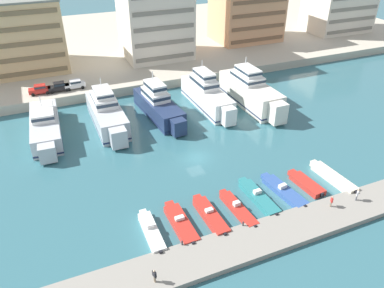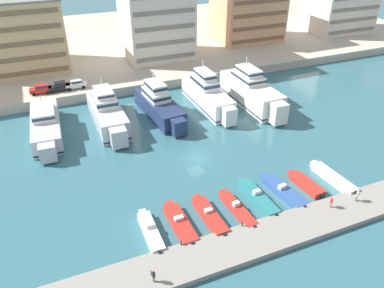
{
  "view_description": "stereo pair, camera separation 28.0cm",
  "coord_description": "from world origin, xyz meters",
  "views": [
    {
      "loc": [
        -19.36,
        -43.97,
        32.07
      ],
      "look_at": [
        -0.58,
        0.25,
        2.5
      ],
      "focal_mm": 35.0,
      "sensor_mm": 36.0,
      "label": 1
    },
    {
      "loc": [
        -19.1,
        -44.08,
        32.07
      ],
      "look_at": [
        -0.58,
        0.25,
        2.5
      ],
      "focal_mm": 35.0,
      "sensor_mm": 36.0,
      "label": 2
    }
  ],
  "objects": [
    {
      "name": "motorboat_red_mid_right",
      "position": [
        11.18,
        -12.37,
        0.4
      ],
      "size": [
        2.42,
        6.4,
        0.84
      ],
      "color": "red",
      "rests_on": "ground"
    },
    {
      "name": "pier_dock",
      "position": [
        0.0,
        -18.66,
        0.35
      ],
      "size": [
        120.0,
        5.15,
        0.69
      ],
      "primitive_type": "cube",
      "color": "gray",
      "rests_on": "ground"
    },
    {
      "name": "yacht_white_center_left",
      "position": [
        9.17,
        15.92,
        2.5
      ],
      "size": [
        4.4,
        18.7,
        8.57
      ],
      "color": "white",
      "rests_on": "ground"
    },
    {
      "name": "motorboat_blue_center_right",
      "position": [
        7.41,
        -12.47,
        0.37
      ],
      "size": [
        2.83,
        8.34,
        1.22
      ],
      "color": "#33569E",
      "rests_on": "ground"
    },
    {
      "name": "apartment_block_center",
      "position": [
        65.55,
        45.16,
        9.7
      ],
      "size": [
        18.36,
        13.02,
        17.49
      ],
      "color": "silver",
      "rests_on": "quay_promenade"
    },
    {
      "name": "motorboat_red_left",
      "position": [
        -7.64,
        -12.86,
        0.43
      ],
      "size": [
        2.1,
        7.98,
        1.23
      ],
      "color": "red",
      "rests_on": "ground"
    },
    {
      "name": "motorboat_red_center_left",
      "position": [
        -0.03,
        -13.25,
        0.39
      ],
      "size": [
        1.95,
        7.93,
        1.27
      ],
      "color": "red",
      "rests_on": "ground"
    },
    {
      "name": "car_red_far_left",
      "position": [
        -20.24,
        30.3,
        2.87
      ],
      "size": [
        4.17,
        2.07,
        1.8
      ],
      "color": "red",
      "rests_on": "quay_promenade"
    },
    {
      "name": "apartment_block_left",
      "position": [
        -21.39,
        46.09,
        9.78
      ],
      "size": [
        16.9,
        14.75,
        17.65
      ],
      "color": "#E0BC84",
      "rests_on": "quay_promenade"
    },
    {
      "name": "ground_plane",
      "position": [
        0.0,
        0.0,
        0.0
      ],
      "size": [
        400.0,
        400.0,
        0.0
      ],
      "primitive_type": "plane",
      "color": "#336670"
    },
    {
      "name": "motorboat_white_far_left",
      "position": [
        -11.32,
        -12.92,
        0.5
      ],
      "size": [
        1.64,
        7.51,
        1.47
      ],
      "color": "white",
      "rests_on": "ground"
    },
    {
      "name": "motorboat_red_mid_left",
      "position": [
        -3.81,
        -13.08,
        0.47
      ],
      "size": [
        1.99,
        7.92,
        1.27
      ],
      "color": "red",
      "rests_on": "ground"
    },
    {
      "name": "pedestrian_mid_deck",
      "position": [
        14.62,
        -17.97,
        1.71
      ],
      "size": [
        0.57,
        0.45,
        1.72
      ],
      "color": "#4C515B",
      "rests_on": "pier_dock"
    },
    {
      "name": "pedestrian_near_edge",
      "position": [
        10.75,
        -17.66,
        1.62
      ],
      "size": [
        0.37,
        0.55,
        1.56
      ],
      "color": "#7A6B56",
      "rests_on": "pier_dock"
    },
    {
      "name": "car_white_mid_left",
      "position": [
        -13.54,
        30.24,
        2.87
      ],
      "size": [
        4.14,
        2.0,
        1.8
      ],
      "color": "white",
      "rests_on": "quay_promenade"
    },
    {
      "name": "motorboat_teal_center",
      "position": [
        3.54,
        -12.31,
        0.44
      ],
      "size": [
        2.06,
        8.39,
        1.33
      ],
      "color": "teal",
      "rests_on": "ground"
    },
    {
      "name": "bollard_west_mid",
      "position": [
        -1.08,
        -16.33,
        1.02
      ],
      "size": [
        0.2,
        0.2,
        0.61
      ],
      "color": "#2D2D33",
      "rests_on": "pier_dock"
    },
    {
      "name": "yacht_silver_left",
      "position": [
        -10.18,
        16.01,
        2.31
      ],
      "size": [
        4.75,
        18.29,
        8.01
      ],
      "color": "silver",
      "rests_on": "ground"
    },
    {
      "name": "apartment_block_mid_left",
      "position": [
        8.15,
        43.2,
        14.01
      ],
      "size": [
        15.77,
        13.56,
        26.1
      ],
      "color": "silver",
      "rests_on": "quay_promenade"
    },
    {
      "name": "pedestrian_far_side",
      "position": [
        -13.14,
        -19.83,
        1.7
      ],
      "size": [
        0.36,
        0.63,
        1.69
      ],
      "color": "#7A6B56",
      "rests_on": "pier_dock"
    },
    {
      "name": "motorboat_cream_right",
      "position": [
        15.42,
        -12.85,
        0.52
      ],
      "size": [
        2.14,
        8.41,
        1.04
      ],
      "color": "beige",
      "rests_on": "ground"
    },
    {
      "name": "car_black_left",
      "position": [
        -16.67,
        30.18,
        2.87
      ],
      "size": [
        4.14,
        2.0,
        1.8
      ],
      "color": "black",
      "rests_on": "quay_promenade"
    },
    {
      "name": "apartment_block_center_left",
      "position": [
        35.64,
        47.45,
        10.28
      ],
      "size": [
        17.53,
        13.49,
        18.64
      ],
      "color": "tan",
      "rests_on": "quay_promenade"
    },
    {
      "name": "bollard_west",
      "position": [
        -8.81,
        -16.33,
        1.02
      ],
      "size": [
        0.2,
        0.2,
        0.61
      ],
      "color": "#2D2D33",
      "rests_on": "pier_dock"
    },
    {
      "name": "yacht_navy_mid_left",
      "position": [
        -0.73,
        15.65,
        2.22
      ],
      "size": [
        5.58,
        17.75,
        8.01
      ],
      "color": "navy",
      "rests_on": "ground"
    },
    {
      "name": "quay_promenade",
      "position": [
        0.0,
        61.9,
        0.95
      ],
      "size": [
        180.0,
        70.0,
        1.9
      ],
      "primitive_type": "cube",
      "color": "#BCB29E",
      "rests_on": "ground"
    },
    {
      "name": "yacht_silver_far_left",
      "position": [
        -20.55,
        16.3,
        1.8
      ],
      "size": [
        5.28,
        18.64,
        6.21
      ],
      "color": "silver",
      "rests_on": "ground"
    },
    {
      "name": "yacht_ivory_center",
      "position": [
        17.42,
        13.46,
        2.69
      ],
      "size": [
        5.21,
        19.89,
        8.81
      ],
      "color": "silver",
      "rests_on": "ground"
    }
  ]
}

